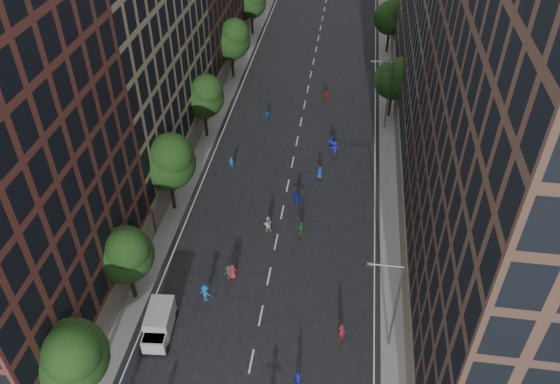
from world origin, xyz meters
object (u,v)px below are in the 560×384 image
(streetlamp_near, at_px, (393,303))
(cargo_van, at_px, (159,324))
(skater_1, at_px, (298,379))
(streetlamp_far, at_px, (387,91))

(streetlamp_near, bearing_deg, cargo_van, -175.64)
(streetlamp_near, height_order, cargo_van, streetlamp_near)
(skater_1, bearing_deg, streetlamp_near, -133.52)
(streetlamp_near, xyz_separation_m, cargo_van, (-18.18, -1.38, -3.94))
(streetlamp_near, relative_size, cargo_van, 2.00)
(streetlamp_near, height_order, streetlamp_far, same)
(streetlamp_far, xyz_separation_m, cargo_van, (-18.18, -34.38, -3.94))
(cargo_van, bearing_deg, streetlamp_near, -0.39)
(streetlamp_near, distance_m, cargo_van, 18.65)
(streetlamp_near, height_order, skater_1, streetlamp_near)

